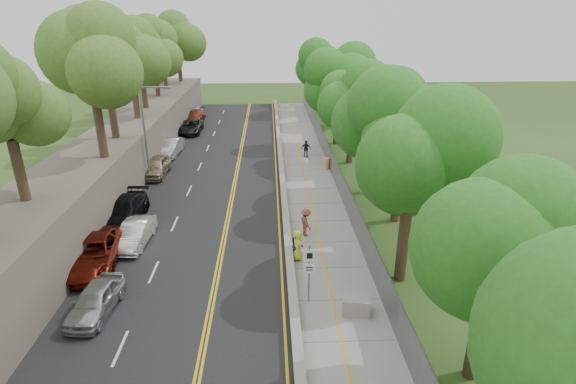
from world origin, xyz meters
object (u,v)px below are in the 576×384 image
Objects in this scene: car_0 at (96,300)px; streetlight at (147,128)px; car_1 at (135,234)px; car_2 at (94,253)px; signpost at (309,267)px; construction_barrel at (326,164)px; person_far at (306,149)px; painter_0 at (298,245)px; concrete_block at (356,305)px.

streetlight is at bearing 100.64° from car_0.
car_2 reaches higher than car_1.
signpost reaches higher than construction_barrel.
construction_barrel is 21.80m from car_2.
car_1 is at bearing 95.86° from car_0.
car_2 is at bearing -90.60° from streetlight.
person_far is at bearing 112.17° from construction_barrel.
signpost is at bearing 8.57° from car_0.
streetlight reaches higher than signpost.
painter_0 is (11.21, -13.00, -3.69)m from streetlight.
car_2 is at bearing 71.31° from person_far.
car_0 is 6.77m from car_1.
painter_0 is at bearing 116.10° from concrete_block.
concrete_block is 5.59m from painter_0.
signpost is 4.15m from painter_0.
person_far reaches higher than construction_barrel.
signpost is at bearing 101.42° from person_far.
person_far is at bearing 69.62° from car_0.
painter_0 reaches higher than car_2.
person_far is at bearing 50.13° from car_2.
concrete_block is 0.71× the size of painter_0.
person_far reaches higher than concrete_block.
concrete_block is at bearing -145.41° from painter_0.
painter_0 is (9.75, 4.49, 0.22)m from car_0.
streetlight reaches higher than concrete_block.
signpost reaches higher than person_far.
construction_barrel is (14.76, 2.77, -4.09)m from streetlight.
streetlight is at bearing 49.26° from painter_0.
signpost is 0.54× the size of car_2.
painter_0 is at bearing 99.66° from person_far.
signpost reaches higher than car_0.
concrete_block is (-1.10, -20.77, -0.08)m from construction_barrel.
signpost is (11.51, -17.02, -2.68)m from streetlight.
signpost is 2.79m from concrete_block.
painter_0 is at bearing 94.27° from signpost.
car_0 is 10.74m from painter_0.
signpost is 2.42× the size of concrete_block.
streetlight is 7.93× the size of construction_barrel.
streetlight is 17.56m from painter_0.
streetlight is 11.50m from car_1.
streetlight reaches higher than car_0.
car_1 is at bearing 147.94° from signpost.
car_2 is 11.35m from painter_0.
car_0 is 4.63m from car_2.
car_2 is at bearing 99.22° from painter_0.
concrete_block is 14.63m from car_2.
car_2 is (-1.60, -2.42, 0.10)m from car_1.
concrete_block is 0.32× the size of car_0.
car_1 is 2.35× the size of painter_0.
construction_barrel is (3.25, 19.78, -1.41)m from signpost.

